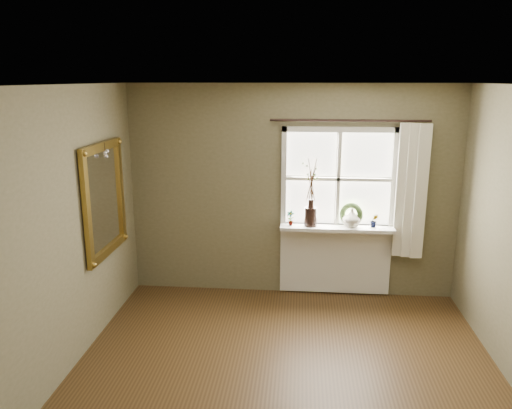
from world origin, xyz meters
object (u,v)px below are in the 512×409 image
object	(u,v)px
wreath	(351,217)
cream_vase	(352,218)
dark_jug	(311,217)
gilt_mirror	(105,199)

from	to	relation	value
wreath	cream_vase	bearing A→B (deg)	-56.48
dark_jug	gilt_mirror	world-z (taller)	gilt_mirror
wreath	gilt_mirror	size ratio (longest dim) A/B	0.24
dark_jug	gilt_mirror	distance (m)	2.39
dark_jug	cream_vase	bearing A→B (deg)	0.00
cream_vase	gilt_mirror	xyz separation A→B (m)	(-2.69, -0.86, 0.38)
dark_jug	cream_vase	world-z (taller)	dark_jug
dark_jug	gilt_mirror	size ratio (longest dim) A/B	0.19
gilt_mirror	wreath	bearing A→B (deg)	18.46
gilt_mirror	cream_vase	bearing A→B (deg)	17.65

